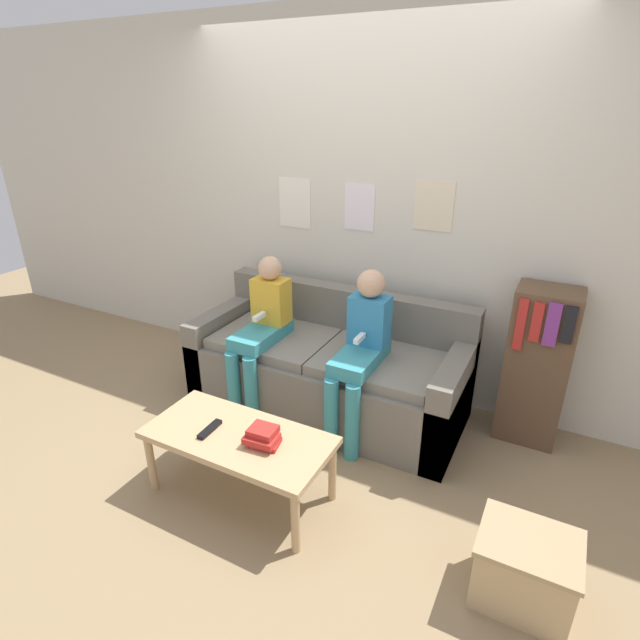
% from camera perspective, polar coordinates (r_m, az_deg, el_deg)
% --- Properties ---
extents(ground_plane, '(10.00, 10.00, 0.00)m').
position_cam_1_polar(ground_plane, '(3.30, -3.07, -13.93)').
color(ground_plane, '#937A56').
extents(wall_back, '(8.00, 0.06, 2.60)m').
position_cam_1_polar(wall_back, '(3.57, 4.73, 12.13)').
color(wall_back, beige).
rests_on(wall_back, ground_plane).
extents(couch, '(1.87, 0.78, 0.80)m').
position_cam_1_polar(couch, '(3.50, 0.99, -5.71)').
color(couch, '#6B665B').
rests_on(couch, ground_plane).
extents(coffee_table, '(1.01, 0.48, 0.40)m').
position_cam_1_polar(coffee_table, '(2.77, -9.30, -13.56)').
color(coffee_table, tan).
rests_on(coffee_table, ground_plane).
extents(person_left, '(0.24, 0.54, 1.07)m').
position_cam_1_polar(person_left, '(3.40, -6.70, -0.87)').
color(person_left, teal).
rests_on(person_left, ground_plane).
extents(person_right, '(0.24, 0.54, 1.09)m').
position_cam_1_polar(person_right, '(3.08, 4.66, -3.22)').
color(person_right, teal).
rests_on(person_right, ground_plane).
extents(tv_remote, '(0.05, 0.17, 0.02)m').
position_cam_1_polar(tv_remote, '(2.79, -12.49, -12.09)').
color(tv_remote, black).
rests_on(tv_remote, coffee_table).
extents(book_stack, '(0.19, 0.15, 0.09)m').
position_cam_1_polar(book_stack, '(2.63, -6.55, -13.13)').
color(book_stack, red).
rests_on(book_stack, coffee_table).
extents(bookshelf, '(0.37, 0.31, 1.02)m').
position_cam_1_polar(bookshelf, '(3.38, 23.51, -4.81)').
color(bookshelf, brown).
rests_on(bookshelf, ground_plane).
extents(storage_box, '(0.41, 0.34, 0.34)m').
position_cam_1_polar(storage_box, '(2.55, 22.33, -24.88)').
color(storage_box, tan).
rests_on(storage_box, ground_plane).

